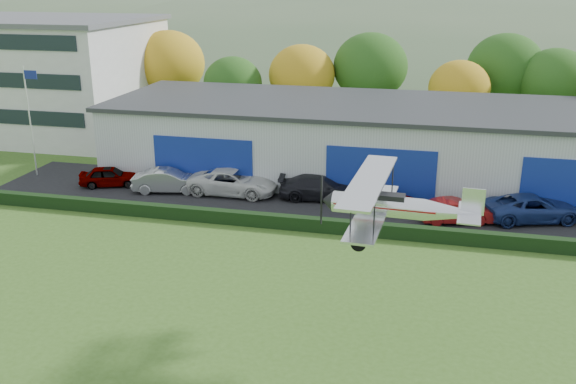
% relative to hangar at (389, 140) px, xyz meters
% --- Properties ---
extents(apron, '(48.00, 9.00, 0.05)m').
position_rel_hangar_xyz_m(apron, '(-2.00, -6.98, -2.63)').
color(apron, black).
rests_on(apron, ground).
extents(hedge, '(46.00, 0.60, 0.80)m').
position_rel_hangar_xyz_m(hedge, '(-2.00, -11.78, -2.26)').
color(hedge, black).
rests_on(hedge, ground).
extents(hangar, '(40.60, 12.60, 5.30)m').
position_rel_hangar_xyz_m(hangar, '(0.00, 0.00, 0.00)').
color(hangar, '#B2B7BC').
rests_on(hangar, ground).
extents(office_block, '(20.60, 15.60, 10.40)m').
position_rel_hangar_xyz_m(office_block, '(-33.00, 7.02, 2.56)').
color(office_block, silver).
rests_on(office_block, ground).
extents(flagpole, '(1.05, 0.10, 8.00)m').
position_rel_hangar_xyz_m(flagpole, '(-24.88, -5.98, 2.13)').
color(flagpole, silver).
rests_on(flagpole, ground).
extents(tree_belt, '(75.70, 13.22, 10.12)m').
position_rel_hangar_xyz_m(tree_belt, '(-4.15, 12.64, 2.95)').
color(tree_belt, '#3D2614').
rests_on(tree_belt, ground).
extents(distant_hills, '(430.00, 196.00, 56.00)m').
position_rel_hangar_xyz_m(distant_hills, '(-9.38, 112.02, -15.70)').
color(distant_hills, '#4C6642').
rests_on(distant_hills, ground).
extents(car_0, '(4.40, 2.90, 1.39)m').
position_rel_hangar_xyz_m(car_0, '(-18.53, -7.01, -1.91)').
color(car_0, gray).
rests_on(car_0, apron).
extents(car_1, '(5.00, 2.62, 1.57)m').
position_rel_hangar_xyz_m(car_1, '(-14.05, -7.29, -1.82)').
color(car_1, silver).
rests_on(car_1, apron).
extents(car_2, '(5.96, 2.78, 1.65)m').
position_rel_hangar_xyz_m(car_2, '(-9.66, -6.70, -1.78)').
color(car_2, silver).
rests_on(car_2, apron).
extents(car_3, '(5.60, 2.82, 1.56)m').
position_rel_hangar_xyz_m(car_3, '(-3.81, -6.38, -1.83)').
color(car_3, black).
rests_on(car_3, apron).
extents(car_4, '(4.53, 2.79, 1.44)m').
position_rel_hangar_xyz_m(car_4, '(0.29, -7.03, -1.89)').
color(car_4, gray).
rests_on(car_4, apron).
extents(car_5, '(4.52, 2.54, 1.41)m').
position_rel_hangar_xyz_m(car_5, '(4.77, -8.66, -1.90)').
color(car_5, maroon).
rests_on(car_5, apron).
extents(car_6, '(6.19, 4.22, 1.57)m').
position_rel_hangar_xyz_m(car_6, '(9.21, -7.26, -1.82)').
color(car_6, navy).
rests_on(car_6, apron).
extents(biplane, '(6.06, 6.93, 2.60)m').
position_rel_hangar_xyz_m(biplane, '(1.81, -22.37, 3.11)').
color(biplane, silver).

